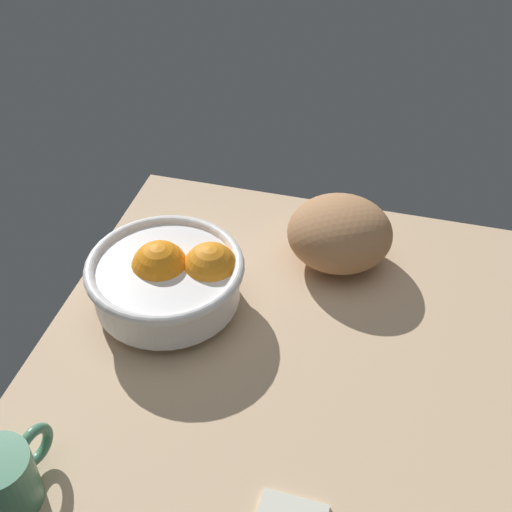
% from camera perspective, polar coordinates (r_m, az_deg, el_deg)
% --- Properties ---
extents(ground_plane, '(0.71, 0.68, 0.03)m').
position_cam_1_polar(ground_plane, '(0.94, 2.87, -9.17)').
color(ground_plane, '#D0AD87').
extents(fruit_bowl, '(0.22, 0.22, 0.10)m').
position_cam_1_polar(fruit_bowl, '(0.97, -7.06, -1.73)').
color(fruit_bowl, white).
rests_on(fruit_bowl, ground).
extents(bread_loaf, '(0.17, 0.18, 0.11)m').
position_cam_1_polar(bread_loaf, '(1.04, 6.90, 1.87)').
color(bread_loaf, '#B17D52').
rests_on(bread_loaf, ground).
extents(mug, '(0.11, 0.07, 0.08)m').
position_cam_1_polar(mug, '(0.82, -19.96, -16.78)').
color(mug, '#468261').
rests_on(mug, ground).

